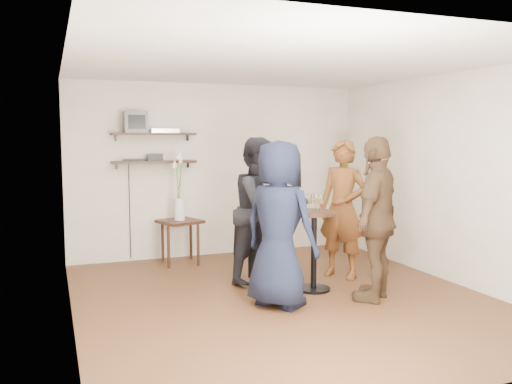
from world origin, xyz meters
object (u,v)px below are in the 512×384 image
crt_monitor (135,122)px  person_brown (377,219)px  drinks_table (314,240)px  person_plaid (343,209)px  person_navy (279,224)px  side_table (180,227)px  radio (155,157)px  dvd_deck (164,131)px  person_dark (261,210)px

crt_monitor → person_brown: 3.70m
drinks_table → person_plaid: (0.62, 0.42, 0.28)m
drinks_table → person_brown: 0.81m
person_navy → side_table: bearing=-19.5°
radio → person_brown: (1.94, -2.75, -0.60)m
person_navy → dvd_deck: bearing=-18.2°
side_table → person_brown: bearing=-55.9°
radio → crt_monitor: bearing=180.0°
side_table → person_brown: 2.98m
side_table → person_dark: person_dark is taller
drinks_table → radio: bearing=123.8°
person_plaid → person_dark: 1.08m
dvd_deck → person_brown: 3.43m
dvd_deck → person_brown: size_ratio=0.22×
dvd_deck → radio: (-0.14, 0.00, -0.38)m
crt_monitor → person_navy: (1.10, -2.59, -1.13)m
person_plaid → person_brown: (-0.14, -0.99, 0.02)m
dvd_deck → radio: dvd_deck is taller
person_plaid → person_navy: (-1.24, -0.82, 0.00)m
person_plaid → crt_monitor: bearing=-160.8°
dvd_deck → person_plaid: dvd_deck is taller
dvd_deck → person_brown: bearing=-56.8°
person_dark → dvd_deck: bearing=82.6°
drinks_table → person_navy: (-0.62, -0.41, 0.28)m
radio → drinks_table: (1.46, -2.18, -0.91)m
drinks_table → person_navy: bearing=-146.8°
person_dark → person_navy: bearing=-136.6°
crt_monitor → person_brown: size_ratio=0.18×
dvd_deck → drinks_table: 2.86m
side_table → drinks_table: size_ratio=0.71×
crt_monitor → person_brown: (2.21, -2.75, -1.10)m
crt_monitor → drinks_table: size_ratio=0.34×
radio → person_dark: person_dark is taller
crt_monitor → side_table: size_ratio=0.48×
crt_monitor → person_brown: bearing=-51.2°
crt_monitor → person_dark: size_ratio=0.18×
radio → drinks_table: bearing=-56.2°
person_plaid → person_navy: size_ratio=1.00×
side_table → person_navy: (0.55, -2.29, 0.36)m
dvd_deck → person_plaid: size_ratio=0.23×
radio → side_table: size_ratio=0.33×
dvd_deck → person_navy: bearing=-75.0°
dvd_deck → radio: size_ratio=1.82×
person_dark → crt_monitor: bearing=92.8°
drinks_table → person_brown: (0.48, -0.57, 0.30)m
crt_monitor → person_brown: crt_monitor is taller
person_plaid → person_dark: bearing=-133.7°
crt_monitor → person_dark: bearing=-50.9°
person_plaid → person_dark: person_dark is taller
side_table → person_navy: person_navy is taller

